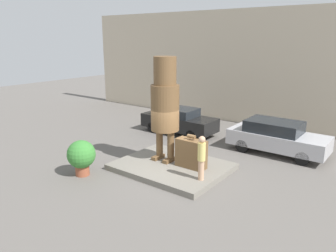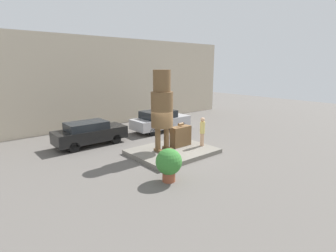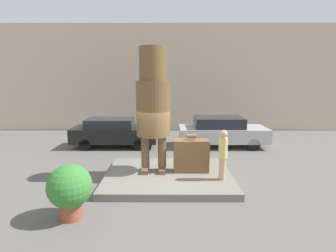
# 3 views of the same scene
# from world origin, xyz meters

# --- Properties ---
(ground_plane) EXTENTS (60.00, 60.00, 0.00)m
(ground_plane) POSITION_xyz_m (0.00, 0.00, 0.00)
(ground_plane) COLOR #605B56
(pedestal) EXTENTS (4.53, 3.57, 0.24)m
(pedestal) POSITION_xyz_m (0.00, 0.00, 0.12)
(pedestal) COLOR slate
(pedestal) RESTS_ON ground_plane
(building_backdrop) EXTENTS (28.00, 0.60, 7.18)m
(building_backdrop) POSITION_xyz_m (0.00, 9.31, 3.59)
(building_backdrop) COLOR beige
(building_backdrop) RESTS_ON ground_plane
(statue_figure) EXTENTS (1.21, 1.21, 4.48)m
(statue_figure) POSITION_xyz_m (-0.56, 0.25, 2.86)
(statue_figure) COLOR brown
(statue_figure) RESTS_ON pedestal
(giant_suitcase) EXTENTS (1.29, 0.52, 1.41)m
(giant_suitcase) POSITION_xyz_m (0.83, 0.22, 0.84)
(giant_suitcase) COLOR brown
(giant_suitcase) RESTS_ON pedestal
(tourist) EXTENTS (0.29, 0.29, 1.72)m
(tourist) POSITION_xyz_m (1.82, -0.60, 1.18)
(tourist) COLOR tan
(tourist) RESTS_ON pedestal
(parked_car_black) EXTENTS (4.43, 1.72, 1.53)m
(parked_car_black) POSITION_xyz_m (-2.92, 4.57, 0.81)
(parked_car_black) COLOR black
(parked_car_black) RESTS_ON ground_plane
(parked_car_silver) EXTENTS (4.60, 1.88, 1.60)m
(parked_car_silver) POSITION_xyz_m (2.82, 4.68, 0.84)
(parked_car_silver) COLOR #B7B7BC
(parked_car_silver) RESTS_ON ground_plane
(planter_pot) EXTENTS (1.15, 1.15, 1.47)m
(planter_pot) POSITION_xyz_m (-2.56, -2.70, 0.84)
(planter_pot) COLOR brown
(planter_pot) RESTS_ON ground_plane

